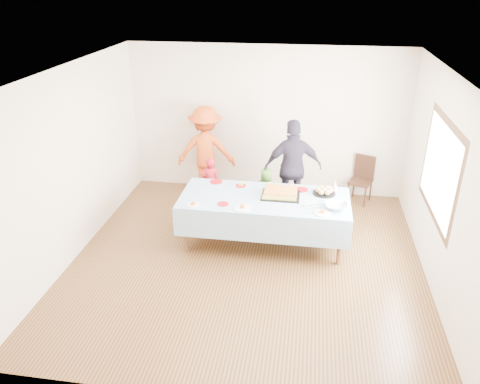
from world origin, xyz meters
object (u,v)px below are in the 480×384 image
object	(u,v)px
birthday_cake	(281,193)
dining_chair	(362,176)
adult_left	(206,151)
party_table	(264,201)

from	to	relation	value
birthday_cake	dining_chair	xyz separation A→B (m)	(1.36, 1.67, -0.35)
dining_chair	adult_left	world-z (taller)	adult_left
party_table	dining_chair	xyz separation A→B (m)	(1.59, 1.75, -0.25)
birthday_cake	dining_chair	distance (m)	2.18
party_table	birthday_cake	xyz separation A→B (m)	(0.23, 0.09, 0.10)
birthday_cake	party_table	bearing A→B (deg)	-159.19
dining_chair	adult_left	size ratio (longest dim) A/B	0.51
party_table	birthday_cake	world-z (taller)	birthday_cake
party_table	adult_left	xyz separation A→B (m)	(-1.26, 1.69, 0.11)
party_table	birthday_cake	bearing A→B (deg)	20.81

